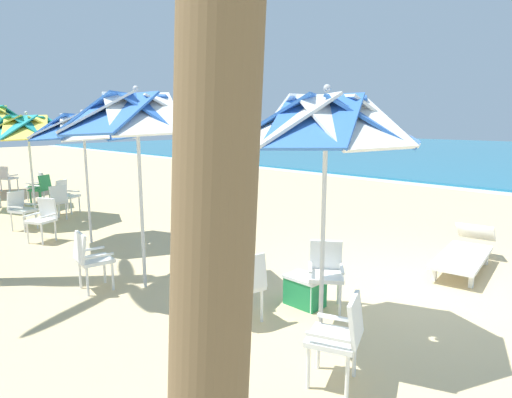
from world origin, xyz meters
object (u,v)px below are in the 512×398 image
object	(u,v)px
plastic_chair_2	(326,270)
beach_umbrella_2	(83,128)
plastic_chair_7	(66,194)
cooler_box	(305,291)
beach_umbrella_3	(28,128)
plastic_chair_5	(56,200)
plastic_chair_4	(43,217)
beach_umbrella_0	(326,124)
plastic_chair_9	(41,188)
plastic_chair_0	(340,334)
plastic_chair_1	(245,283)
plastic_chair_8	(37,185)
sun_lounger_1	(465,252)
plastic_chair_6	(21,208)
plastic_chair_3	(90,257)
plastic_chair_12	(7,177)
beach_umbrella_1	(137,116)

from	to	relation	value
plastic_chair_2	beach_umbrella_2	size ratio (longest dim) A/B	0.33
plastic_chair_7	cooler_box	bearing A→B (deg)	-1.39
plastic_chair_2	beach_umbrella_3	world-z (taller)	beach_umbrella_3
beach_umbrella_3	plastic_chair_7	xyz separation A→B (m)	(-0.37, 0.91, -1.72)
beach_umbrella_3	plastic_chair_5	world-z (taller)	beach_umbrella_3
plastic_chair_4	plastic_chair_7	bearing A→B (deg)	149.02
beach_umbrella_0	plastic_chair_9	world-z (taller)	beach_umbrella_0
plastic_chair_0	beach_umbrella_2	bearing A→B (deg)	175.17
plastic_chair_2	beach_umbrella_3	distance (m)	8.11
plastic_chair_1	plastic_chair_8	distance (m)	10.11
plastic_chair_8	sun_lounger_1	world-z (taller)	plastic_chair_8
plastic_chair_4	beach_umbrella_3	size ratio (longest dim) A/B	0.33
cooler_box	plastic_chair_6	bearing A→B (deg)	-169.96
plastic_chair_5	plastic_chair_0	bearing A→B (deg)	-5.43
plastic_chair_5	plastic_chair_7	distance (m)	0.87
beach_umbrella_2	beach_umbrella_3	distance (m)	2.78
plastic_chair_1	plastic_chair_3	xyz separation A→B (m)	(-2.28, -0.84, 0.00)
plastic_chair_5	plastic_chair_12	bearing A→B (deg)	174.47
plastic_chair_8	cooler_box	bearing A→B (deg)	-1.44
plastic_chair_8	beach_umbrella_1	bearing A→B (deg)	-9.63
beach_umbrella_1	cooler_box	world-z (taller)	beach_umbrella_1
plastic_chair_3	plastic_chair_8	world-z (taller)	same
plastic_chair_2	plastic_chair_6	world-z (taller)	same
plastic_chair_7	plastic_chair_12	distance (m)	4.91
plastic_chair_7	plastic_chair_9	distance (m)	1.60
plastic_chair_2	plastic_chair_9	world-z (taller)	same
plastic_chair_2	cooler_box	world-z (taller)	plastic_chair_2
plastic_chair_2	plastic_chair_12	world-z (taller)	same
beach_umbrella_2	plastic_chair_8	xyz separation A→B (m)	(-5.37, 0.89, -1.75)
beach_umbrella_3	cooler_box	xyz separation A→B (m)	(7.66, 0.71, -2.02)
plastic_chair_12	cooler_box	distance (m)	12.94
plastic_chair_1	plastic_chair_7	bearing A→B (deg)	172.02
beach_umbrella_0	plastic_chair_6	world-z (taller)	beach_umbrella_0
plastic_chair_4	sun_lounger_1	distance (m)	7.85
plastic_chair_6	beach_umbrella_2	bearing A→B (deg)	16.12
plastic_chair_0	cooler_box	size ratio (longest dim) A/B	1.73
plastic_chair_9	beach_umbrella_0	bearing A→B (deg)	-3.77
plastic_chair_2	beach_umbrella_1	world-z (taller)	beach_umbrella_1
plastic_chair_0	beach_umbrella_2	xyz separation A→B (m)	(-6.19, 0.52, 1.75)
plastic_chair_2	plastic_chair_12	size ratio (longest dim) A/B	1.00
plastic_chair_7	beach_umbrella_3	bearing A→B (deg)	-68.02
sun_lounger_1	plastic_chair_6	bearing A→B (deg)	-152.09
beach_umbrella_1	plastic_chair_3	distance (m)	2.10
plastic_chair_1	plastic_chair_6	world-z (taller)	same
beach_umbrella_0	beach_umbrella_1	distance (m)	2.77
plastic_chair_9	cooler_box	world-z (taller)	plastic_chair_9
beach_umbrella_0	plastic_chair_3	xyz separation A→B (m)	(-3.13, -1.21, -1.88)
plastic_chair_8	beach_umbrella_3	bearing A→B (deg)	-20.56
plastic_chair_5	plastic_chair_6	world-z (taller)	same
plastic_chair_12	beach_umbrella_2	bearing A→B (deg)	-5.97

